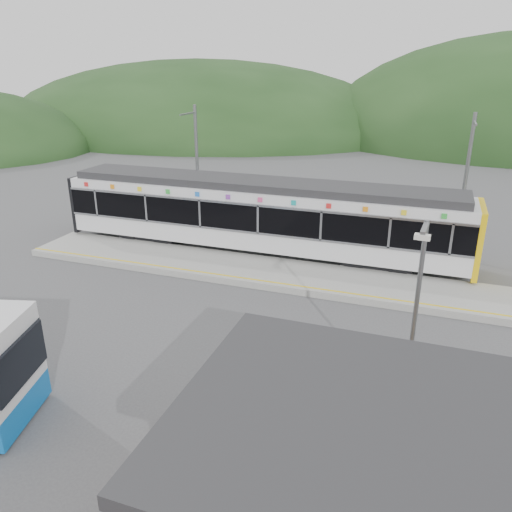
% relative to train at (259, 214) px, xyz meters
% --- Properties ---
extents(ground, '(120.00, 120.00, 0.00)m').
position_rel_train_xyz_m(ground, '(2.41, -6.00, -2.06)').
color(ground, '#4C4C4F').
rests_on(ground, ground).
extents(hills, '(146.00, 149.00, 26.00)m').
position_rel_train_xyz_m(hills, '(8.60, -0.71, -2.06)').
color(hills, '#1E3D19').
rests_on(hills, ground).
extents(platform, '(26.00, 3.20, 0.30)m').
position_rel_train_xyz_m(platform, '(2.41, -2.70, -1.91)').
color(platform, '#9E9E99').
rests_on(platform, ground).
extents(yellow_line, '(26.00, 0.10, 0.01)m').
position_rel_train_xyz_m(yellow_line, '(2.41, -4.00, -1.76)').
color(yellow_line, yellow).
rests_on(yellow_line, platform).
extents(train, '(20.44, 3.01, 3.74)m').
position_rel_train_xyz_m(train, '(0.00, 0.00, 0.00)').
color(train, black).
rests_on(train, ground).
extents(catenary_mast_west, '(0.18, 1.80, 7.00)m').
position_rel_train_xyz_m(catenary_mast_west, '(-4.59, 2.56, 1.58)').
color(catenary_mast_west, slate).
rests_on(catenary_mast_west, ground).
extents(catenary_mast_east, '(0.18, 1.80, 7.00)m').
position_rel_train_xyz_m(catenary_mast_east, '(9.41, 2.56, 1.58)').
color(catenary_mast_east, slate).
rests_on(catenary_mast_east, ground).
extents(station_shelter, '(9.20, 6.20, 3.00)m').
position_rel_train_xyz_m(station_shelter, '(8.41, -15.00, -0.51)').
color(station_shelter, olive).
rests_on(station_shelter, ground).
extents(lamp_post, '(0.36, 0.99, 5.50)m').
position_rel_train_xyz_m(lamp_post, '(7.93, -10.62, 1.23)').
color(lamp_post, slate).
rests_on(lamp_post, ground).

